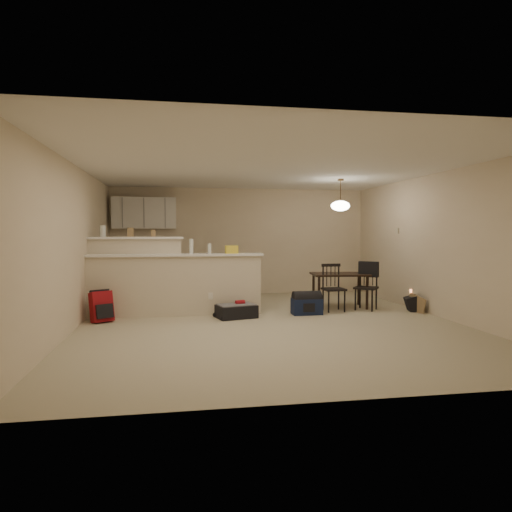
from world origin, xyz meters
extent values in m
plane|color=#B5AA8B|center=(0.00, 0.00, 0.00)|extent=(7.00, 7.00, 0.00)
plane|color=white|center=(0.00, 0.00, 2.50)|extent=(7.00, 7.00, 0.00)
cube|color=beige|center=(0.00, 3.50, 1.25)|extent=(6.00, 0.02, 2.50)
cube|color=beige|center=(0.00, -3.50, 1.25)|extent=(6.00, 0.02, 2.50)
cube|color=beige|center=(-3.00, 0.00, 1.25)|extent=(0.02, 7.00, 2.50)
cube|color=beige|center=(3.00, 0.00, 1.25)|extent=(0.02, 7.00, 2.50)
cube|color=beige|center=(-1.50, 0.90, 0.53)|extent=(3.00, 0.28, 1.05)
cube|color=white|center=(-1.50, 0.90, 1.07)|extent=(3.08, 0.38, 0.04)
cube|color=beige|center=(-2.20, 1.12, 0.68)|extent=(1.60, 0.24, 1.35)
cube|color=white|center=(-2.20, 1.12, 1.37)|extent=(1.68, 0.34, 0.04)
cube|color=white|center=(-2.20, 3.32, 1.90)|extent=(1.40, 0.34, 0.70)
cube|color=white|center=(-2.00, 3.19, 0.45)|extent=(1.80, 0.60, 0.90)
cube|color=beige|center=(2.98, 1.55, 1.50)|extent=(0.02, 0.12, 0.12)
cylinder|color=silver|center=(-2.76, 1.12, 1.49)|extent=(0.10, 0.10, 0.20)
cube|color=#94764C|center=(-2.29, 1.12, 1.47)|extent=(0.10, 0.07, 0.16)
cube|color=#94764C|center=(-1.89, 1.12, 1.45)|extent=(0.08, 0.06, 0.12)
cylinder|color=silver|center=(-1.23, 0.90, 1.22)|extent=(0.07, 0.07, 0.26)
cylinder|color=silver|center=(-0.91, 0.90, 1.18)|extent=(0.06, 0.06, 0.18)
cube|color=#94764C|center=(-0.51, 0.90, 1.16)|extent=(0.22, 0.18, 0.14)
cube|color=black|center=(1.65, 1.25, 0.65)|extent=(1.14, 0.82, 0.04)
cylinder|color=black|center=(1.16, 1.02, 0.32)|extent=(0.05, 0.05, 0.63)
cylinder|color=black|center=(2.08, 0.92, 0.32)|extent=(0.05, 0.05, 0.63)
cylinder|color=black|center=(1.22, 1.59, 0.32)|extent=(0.05, 0.05, 0.63)
cylinder|color=black|center=(2.14, 1.49, 0.32)|extent=(0.05, 0.05, 0.63)
cylinder|color=brown|center=(1.65, 1.25, 2.25)|extent=(0.02, 0.02, 0.50)
cylinder|color=brown|center=(1.65, 1.25, 2.48)|extent=(0.12, 0.12, 0.03)
ellipsoid|color=white|center=(1.65, 1.25, 1.98)|extent=(0.36, 0.36, 0.20)
cube|color=black|center=(-0.48, 0.49, 0.11)|extent=(0.74, 0.57, 0.22)
cube|color=maroon|center=(-2.70, 0.50, 0.25)|extent=(0.39, 0.34, 0.50)
cube|color=#131D3C|center=(0.81, 0.61, 0.14)|extent=(0.53, 0.29, 0.29)
cube|color=black|center=(2.85, 0.61, 0.14)|extent=(0.30, 0.36, 0.28)
cube|color=#94764C|center=(2.85, 0.47, 0.15)|extent=(0.12, 0.40, 0.31)
camera|label=1|loc=(-1.44, -7.22, 1.47)|focal=32.00mm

